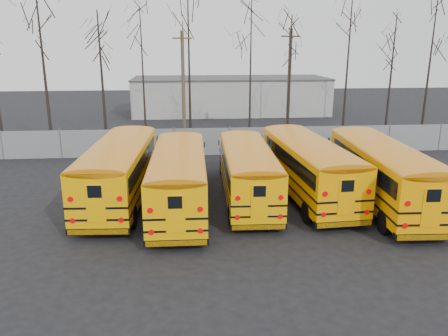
{
  "coord_description": "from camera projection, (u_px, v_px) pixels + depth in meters",
  "views": [
    {
      "loc": [
        -3.09,
        -18.91,
        7.79
      ],
      "look_at": [
        -1.22,
        2.81,
        1.6
      ],
      "focal_mm": 35.0,
      "sensor_mm": 36.0,
      "label": 1
    }
  ],
  "objects": [
    {
      "name": "ground",
      "position": [
        255.0,
        216.0,
        20.51
      ],
      "size": [
        120.0,
        120.0,
        0.0
      ],
      "primitive_type": "plane",
      "color": "black",
      "rests_on": "ground"
    },
    {
      "name": "bus_c",
      "position": [
        247.0,
        168.0,
        22.32
      ],
      "size": [
        2.69,
        10.45,
        2.91
      ],
      "rotation": [
        0.0,
        0.0,
        -0.03
      ],
      "color": "black",
      "rests_on": "ground"
    },
    {
      "name": "tree_5",
      "position": [
        250.0,
        70.0,
        35.94
      ],
      "size": [
        0.26,
        0.26,
        11.5
      ],
      "primitive_type": "cone",
      "color": "black",
      "rests_on": "ground"
    },
    {
      "name": "bus_b",
      "position": [
        179.0,
        174.0,
        21.0
      ],
      "size": [
        2.66,
        10.93,
        3.05
      ],
      "rotation": [
        0.0,
        0.0,
        -0.01
      ],
      "color": "black",
      "rests_on": "ground"
    },
    {
      "name": "tree_9",
      "position": [
        429.0,
        68.0,
        37.42
      ],
      "size": [
        0.26,
        0.26,
        11.59
      ],
      "primitive_type": "cone",
      "color": "black",
      "rests_on": "ground"
    },
    {
      "name": "bus_d",
      "position": [
        307.0,
        163.0,
        22.8
      ],
      "size": [
        3.29,
        11.29,
        3.12
      ],
      "rotation": [
        0.0,
        0.0,
        0.07
      ],
      "color": "black",
      "rests_on": "ground"
    },
    {
      "name": "utility_pole_left",
      "position": [
        183.0,
        87.0,
        34.76
      ],
      "size": [
        1.52,
        0.65,
        8.83
      ],
      "rotation": [
        0.0,
        0.0,
        0.35
      ],
      "color": "brown",
      "rests_on": "ground"
    },
    {
      "name": "tree_6",
      "position": [
        289.0,
        81.0,
        34.62
      ],
      "size": [
        0.26,
        0.26,
        9.99
      ],
      "primitive_type": "cone",
      "color": "black",
      "rests_on": "ground"
    },
    {
      "name": "bus_e",
      "position": [
        381.0,
        168.0,
        21.67
      ],
      "size": [
        3.1,
        11.49,
        3.19
      ],
      "rotation": [
        0.0,
        0.0,
        -0.04
      ],
      "color": "black",
      "rests_on": "ground"
    },
    {
      "name": "tree_4",
      "position": [
        189.0,
        64.0,
        34.72
      ],
      "size": [
        0.26,
        0.26,
        12.59
      ],
      "primitive_type": "cone",
      "color": "black",
      "rests_on": "ground"
    },
    {
      "name": "fence",
      "position": [
        230.0,
        141.0,
        31.74
      ],
      "size": [
        40.0,
        0.04,
        2.0
      ],
      "primitive_type": "cube",
      "color": "gray",
      "rests_on": "ground"
    },
    {
      "name": "utility_pole_right",
      "position": [
        289.0,
        84.0,
        35.7
      ],
      "size": [
        1.6,
        0.39,
        9.0
      ],
      "rotation": [
        0.0,
        0.0,
        0.17
      ],
      "color": "#453827",
      "rests_on": "ground"
    },
    {
      "name": "tree_1",
      "position": [
        44.0,
        72.0,
        32.17
      ],
      "size": [
        0.26,
        0.26,
        11.59
      ],
      "primitive_type": "cone",
      "color": "black",
      "rests_on": "ground"
    },
    {
      "name": "bus_a",
      "position": [
        120.0,
        166.0,
        22.13
      ],
      "size": [
        3.17,
        11.41,
        3.16
      ],
      "rotation": [
        0.0,
        0.0,
        -0.05
      ],
      "color": "black",
      "rests_on": "ground"
    },
    {
      "name": "tree_7",
      "position": [
        347.0,
        65.0,
        36.85
      ],
      "size": [
        0.26,
        0.26,
        12.16
      ],
      "primitive_type": "cone",
      "color": "black",
      "rests_on": "ground"
    },
    {
      "name": "tree_8",
      "position": [
        391.0,
        78.0,
        36.45
      ],
      "size": [
        0.26,
        0.26,
        10.22
      ],
      "primitive_type": "cone",
      "color": "black",
      "rests_on": "ground"
    },
    {
      "name": "tree_3",
      "position": [
        143.0,
        79.0,
        33.14
      ],
      "size": [
        0.26,
        0.26,
        10.43
      ],
      "primitive_type": "cone",
      "color": "black",
      "rests_on": "ground"
    },
    {
      "name": "tree_2",
      "position": [
        102.0,
        79.0,
        34.12
      ],
      "size": [
        0.26,
        0.26,
        10.3
      ],
      "primitive_type": "cone",
      "color": "black",
      "rests_on": "ground"
    },
    {
      "name": "distant_building",
      "position": [
        230.0,
        96.0,
        50.79
      ],
      "size": [
        22.0,
        8.0,
        4.0
      ],
      "primitive_type": "cube",
      "color": "#AAABA5",
      "rests_on": "ground"
    }
  ]
}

